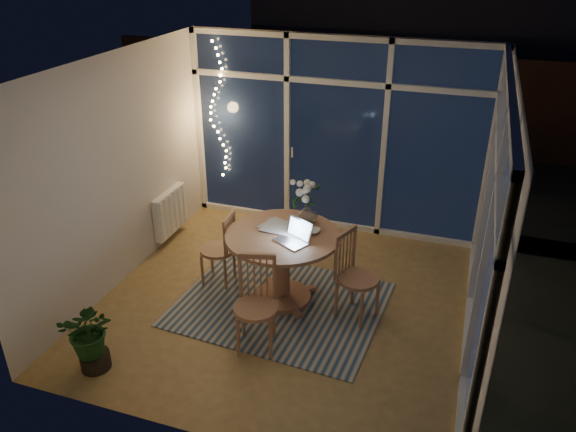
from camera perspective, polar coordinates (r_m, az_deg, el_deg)
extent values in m
plane|color=olive|center=(6.36, -0.07, -8.70)|extent=(4.00, 4.00, 0.00)
plane|color=white|center=(5.29, -0.08, 14.91)|extent=(4.00, 4.00, 0.00)
cube|color=silver|center=(7.49, 4.87, 8.07)|extent=(4.00, 0.04, 2.60)
cube|color=silver|center=(4.11, -9.14, -9.13)|extent=(4.00, 0.04, 2.60)
cube|color=silver|center=(6.57, -16.89, 4.25)|extent=(0.04, 4.00, 2.60)
cube|color=silver|center=(5.47, 20.22, -0.90)|extent=(0.04, 4.00, 2.60)
cube|color=white|center=(7.46, 4.79, 7.98)|extent=(4.00, 0.10, 2.60)
cube|color=white|center=(5.46, 19.80, -0.84)|extent=(0.10, 4.00, 2.60)
cube|color=white|center=(7.58, -11.88, 0.43)|extent=(0.10, 0.70, 0.58)
cube|color=black|center=(10.65, 11.20, 5.62)|extent=(12.00, 6.00, 0.10)
cube|color=#331E12|center=(10.90, 9.40, 11.57)|extent=(11.00, 0.08, 1.80)
cube|color=#31333B|center=(13.56, 13.52, 19.75)|extent=(7.00, 3.00, 2.20)
sphere|color=black|center=(9.25, 1.98, 6.23)|extent=(0.90, 0.90, 0.90)
cube|color=#C1B49D|center=(6.31, -0.81, -8.92)|extent=(2.31, 1.90, 0.01)
cylinder|color=#996945|center=(6.16, -0.53, -5.29)|extent=(1.31, 1.31, 0.84)
cube|color=#996945|center=(6.51, -7.21, -3.26)|extent=(0.44, 0.44, 0.91)
cube|color=#996945|center=(5.91, 7.16, -6.13)|extent=(0.60, 0.60, 1.00)
cube|color=#996945|center=(5.45, -3.31, -9.12)|extent=(0.55, 0.55, 0.99)
imported|color=silver|center=(6.14, 2.01, 0.19)|extent=(0.22, 0.22, 0.21)
imported|color=white|center=(5.98, 2.49, -1.53)|extent=(0.16, 0.16, 0.04)
cube|color=silver|center=(6.06, -0.88, -1.19)|extent=(0.47, 0.39, 0.02)
cube|color=black|center=(5.88, -0.38, -2.19)|extent=(0.13, 0.10, 0.01)
imported|color=#174017|center=(5.59, -19.43, -11.34)|extent=(0.66, 0.61, 0.76)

